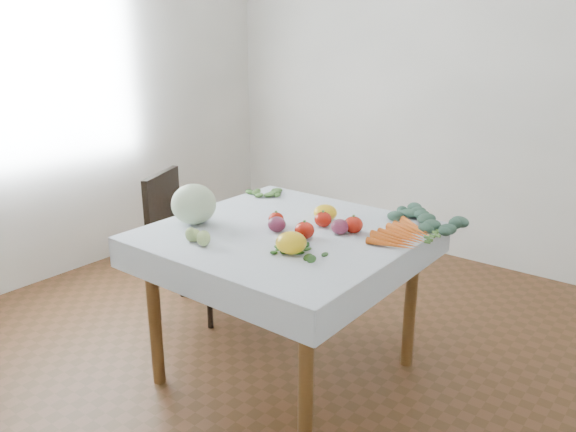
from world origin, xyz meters
name	(u,v)px	position (x,y,z in m)	size (l,w,h in m)	color
ground	(286,372)	(0.00, 0.00, 0.00)	(4.00, 4.00, 0.00)	brown
back_wall	(463,73)	(0.00, 2.00, 1.35)	(4.00, 0.04, 2.70)	white
left_wall	(38,77)	(-2.00, 0.00, 1.35)	(0.04, 4.00, 2.70)	white
table	(286,251)	(0.00, 0.00, 0.65)	(1.00, 1.00, 0.75)	brown
tablecloth	(286,230)	(0.00, 0.00, 0.75)	(1.12, 1.12, 0.01)	white
chair	(179,234)	(-0.91, 0.14, 0.49)	(0.51, 0.51, 0.85)	black
cabbage	(194,204)	(-0.40, -0.19, 0.85)	(0.21, 0.21, 0.19)	#B3C3A4
tomato_a	(276,219)	(-0.07, 0.02, 0.79)	(0.07, 0.07, 0.06)	#AE170B
tomato_b	(323,219)	(0.11, 0.14, 0.79)	(0.08, 0.08, 0.07)	#AE170B
tomato_c	(304,230)	(0.14, -0.04, 0.79)	(0.09, 0.09, 0.08)	#AE170B
tomato_d	(353,225)	(0.26, 0.16, 0.79)	(0.09, 0.09, 0.08)	#AE170B
heirloom_back	(325,213)	(0.07, 0.22, 0.80)	(0.11, 0.11, 0.08)	yellow
heirloom_front	(291,243)	(0.19, -0.21, 0.80)	(0.13, 0.13, 0.09)	yellow
onion_a	(277,224)	(-0.02, -0.04, 0.79)	(0.08, 0.08, 0.07)	#541838
onion_b	(340,227)	(0.23, 0.11, 0.79)	(0.08, 0.08, 0.07)	#541838
tomatillo_cluster	(205,236)	(-0.18, -0.34, 0.78)	(0.10, 0.14, 0.05)	#A9C370
carrot_bunch	(404,235)	(0.48, 0.23, 0.77)	(0.22, 0.38, 0.03)	#FB5E1B
kale_bunch	(424,219)	(0.46, 0.48, 0.78)	(0.32, 0.28, 0.04)	#385C48
basil_bunch	(300,251)	(0.22, -0.18, 0.76)	(0.21, 0.18, 0.01)	#265A1C
dill_bunch	(267,192)	(-0.46, 0.42, 0.77)	(0.19, 0.19, 0.02)	#54843C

